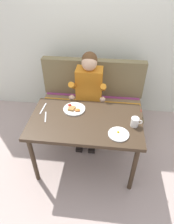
# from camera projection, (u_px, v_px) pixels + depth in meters

# --- Properties ---
(ground_plane) EXTENTS (8.00, 8.00, 0.00)m
(ground_plane) POSITION_uv_depth(u_px,v_px,m) (86.00, 163.00, 2.55)
(ground_plane) COLOR #B29E96
(back_wall) EXTENTS (4.40, 0.10, 2.60)m
(back_wall) POSITION_uv_depth(u_px,v_px,m) (96.00, 30.00, 2.73)
(back_wall) COLOR silver
(back_wall) RESTS_ON ground
(table) EXTENTS (1.20, 0.70, 0.73)m
(table) POSITION_uv_depth(u_px,v_px,m) (85.00, 126.00, 2.14)
(table) COLOR #37281A
(table) RESTS_ON ground
(couch) EXTENTS (1.44, 0.56, 1.00)m
(couch) POSITION_uv_depth(u_px,v_px,m) (92.00, 107.00, 2.94)
(couch) COLOR olive
(couch) RESTS_ON ground
(person) EXTENTS (0.45, 0.61, 1.21)m
(person) POSITION_uv_depth(u_px,v_px,m) (89.00, 90.00, 2.55)
(person) COLOR orange
(person) RESTS_ON ground
(plate_breakfast) EXTENTS (0.25, 0.25, 0.05)m
(plate_breakfast) POSITION_uv_depth(u_px,v_px,m) (74.00, 109.00, 2.23)
(plate_breakfast) COLOR white
(plate_breakfast) RESTS_ON table
(plate_eggs) EXTENTS (0.21, 0.21, 0.04)m
(plate_eggs) POSITION_uv_depth(u_px,v_px,m) (119.00, 134.00, 1.91)
(plate_eggs) COLOR white
(plate_eggs) RESTS_ON table
(coffee_mug) EXTENTS (0.12, 0.08, 0.10)m
(coffee_mug) POSITION_uv_depth(u_px,v_px,m) (135.00, 122.00, 1.99)
(coffee_mug) COLOR white
(coffee_mug) RESTS_ON table
(fork) EXTENTS (0.05, 0.17, 0.00)m
(fork) POSITION_uv_depth(u_px,v_px,m) (46.00, 117.00, 2.13)
(fork) COLOR silver
(fork) RESTS_ON table
(knife) EXTENTS (0.03, 0.20, 0.00)m
(knife) POSITION_uv_depth(u_px,v_px,m) (43.00, 108.00, 2.25)
(knife) COLOR silver
(knife) RESTS_ON table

